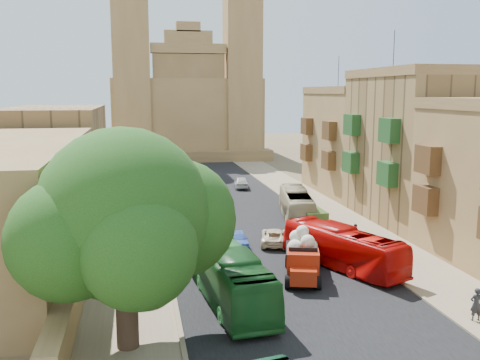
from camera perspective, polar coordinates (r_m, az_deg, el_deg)
name	(u,v)px	position (r m, az deg, el deg)	size (l,w,h in m)	color
road_surface	(232,214)	(51.89, -0.83, -3.65)	(14.00, 140.00, 0.01)	black
sidewalk_east	(325,210)	(54.30, 9.10, -3.18)	(5.00, 140.00, 0.01)	#816F54
sidewalk_west	(132,218)	(51.15, -11.40, -4.03)	(5.00, 140.00, 0.01)	#816F54
kerb_east	(302,211)	(53.50, 6.58, -3.25)	(0.25, 140.00, 0.12)	#816F54
kerb_west	(159,217)	(51.16, -8.59, -3.88)	(0.25, 140.00, 0.12)	#816F54
townhouse_c	(413,145)	(51.38, 18.02, 3.57)	(9.00, 14.00, 17.40)	olive
townhouse_d	(353,140)	(64.01, 11.96, 4.20)	(9.00, 14.00, 15.90)	olive
west_wall	(90,239)	(41.40, -15.72, -6.10)	(1.00, 40.00, 1.80)	olive
west_building_low	(1,204)	(39.62, -24.12, -2.36)	(10.00, 28.00, 8.40)	brown
west_building_mid	(56,151)	(64.80, -18.99, 2.93)	(10.00, 22.00, 10.00)	olive
church	(186,104)	(98.82, -5.80, 8.05)	(28.00, 22.50, 36.30)	olive
ficus_tree	(126,220)	(24.47, -12.09, -4.18)	(10.23, 9.41, 10.23)	#39271C
street_tree_a	(120,237)	(32.94, -12.68, -5.92)	(3.05, 3.05, 4.69)	#39271C
street_tree_b	(124,198)	(44.63, -12.23, -1.87)	(3.07, 3.07, 4.72)	#39271C
street_tree_c	(127,173)	(56.42, -11.97, 0.68)	(3.28, 3.28, 5.04)	#39271C
street_tree_d	(129,164)	(68.38, -11.78, 1.70)	(2.73, 2.73, 4.20)	#39271C
red_truck	(302,256)	(34.44, 6.67, -8.07)	(3.45, 5.79, 3.20)	#A2220C
olive_pickup	(311,218)	(46.93, 7.54, -4.08)	(1.92, 4.18, 1.72)	#3B5520
bus_green_north	(228,275)	(30.54, -1.26, -10.05)	(2.58, 11.04, 3.07)	#1D5E24
bus_red_east	(342,248)	(36.75, 10.86, -7.10)	(2.32, 9.89, 2.76)	#C30B08
bus_cream_east	(296,205)	(49.79, 6.02, -2.64)	(2.32, 9.91, 2.76)	#C4B289
car_blue_a	(239,239)	(41.24, -0.16, -6.28)	(1.34, 3.33, 1.13)	#4C76CD
car_white_a	(191,208)	(51.88, -5.20, -3.04)	(1.23, 3.54, 1.17)	silver
car_cream	(274,236)	(41.82, 3.70, -6.02)	(2.02, 4.38, 1.22)	beige
car_dkblue	(208,191)	(60.96, -3.46, -1.14)	(1.67, 4.10, 1.19)	#121844
car_white_b	(241,182)	(65.72, 0.14, -0.25)	(1.67, 4.16, 1.42)	silver
car_blue_b	(181,177)	(71.13, -6.36, 0.32)	(1.23, 3.53, 1.16)	teal
pedestrian_a	(476,304)	(30.76, 23.88, -12.03)	(0.64, 0.42, 1.77)	#28262A
pedestrian_c	(355,234)	(42.38, 12.19, -5.68)	(0.98, 0.41, 1.68)	#333334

